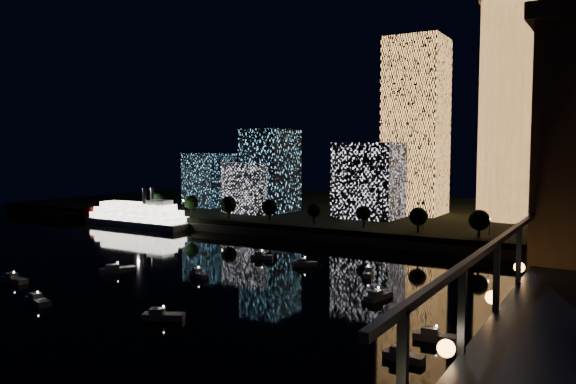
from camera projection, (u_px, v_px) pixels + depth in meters
name	position (u px, v px, depth m)	size (l,w,h in m)	color
ground	(243.00, 303.00, 120.35)	(520.00, 520.00, 0.00)	black
far_bank	(446.00, 216.00, 256.98)	(420.00, 160.00, 5.00)	black
seawall	(384.00, 243.00, 190.36)	(420.00, 6.00, 3.00)	#6B5E4C
tower_cylindrical	(521.00, 108.00, 223.52)	(34.00, 34.00, 89.24)	#E9984A
tower_rectangular	(416.00, 127.00, 243.73)	(23.84, 23.84, 75.87)	#E9984A
midrise_blocks	(282.00, 178.00, 251.12)	(108.20, 31.22, 37.15)	silver
riverboat	(133.00, 216.00, 243.60)	(58.09, 13.85, 17.40)	silver
motorboats	(220.00, 287.00, 131.78)	(110.70, 70.78, 2.78)	silver
esplanade_trees	(317.00, 210.00, 209.55)	(166.29, 6.74, 8.87)	black
street_lamps	(312.00, 212.00, 217.50)	(132.70, 0.70, 5.65)	black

